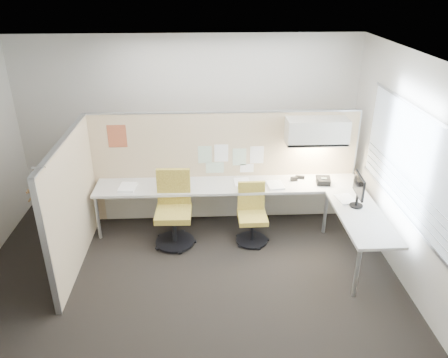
{
  "coord_description": "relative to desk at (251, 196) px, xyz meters",
  "views": [
    {
      "loc": [
        0.24,
        -4.63,
        3.63
      ],
      "look_at": [
        0.51,
        0.8,
        1.04
      ],
      "focal_mm": 35.0,
      "sensor_mm": 36.0,
      "label": 1
    }
  ],
  "objects": [
    {
      "name": "floor",
      "position": [
        -0.93,
        -1.13,
        -0.61
      ],
      "size": [
        5.5,
        4.5,
        0.01
      ],
      "primitive_type": "cube",
      "color": "black",
      "rests_on": "ground"
    },
    {
      "name": "ceiling",
      "position": [
        -0.93,
        -1.13,
        2.2
      ],
      "size": [
        5.5,
        4.5,
        0.01
      ],
      "primitive_type": "cube",
      "color": "white",
      "rests_on": "wall_back"
    },
    {
      "name": "wall_back",
      "position": [
        -0.93,
        1.12,
        0.8
      ],
      "size": [
        5.5,
        0.02,
        2.8
      ],
      "primitive_type": "cube",
      "color": "beige",
      "rests_on": "ground"
    },
    {
      "name": "wall_front",
      "position": [
        -0.93,
        -3.38,
        0.8
      ],
      "size": [
        5.5,
        0.02,
        2.8
      ],
      "primitive_type": "cube",
      "color": "beige",
      "rests_on": "ground"
    },
    {
      "name": "wall_right",
      "position": [
        1.82,
        -1.13,
        0.8
      ],
      "size": [
        0.02,
        4.5,
        2.8
      ],
      "primitive_type": "cube",
      "color": "beige",
      "rests_on": "ground"
    },
    {
      "name": "window_pane",
      "position": [
        1.79,
        -1.13,
        0.95
      ],
      "size": [
        0.01,
        2.8,
        1.3
      ],
      "primitive_type": "cube",
      "color": "#A4B3BF",
      "rests_on": "wall_right"
    },
    {
      "name": "partition_back",
      "position": [
        -0.38,
        0.47,
        0.27
      ],
      "size": [
        4.1,
        0.06,
        1.75
      ],
      "primitive_type": "cube",
      "color": "beige",
      "rests_on": "floor"
    },
    {
      "name": "partition_left",
      "position": [
        -2.43,
        -0.63,
        0.27
      ],
      "size": [
        0.06,
        2.2,
        1.75
      ],
      "primitive_type": "cube",
      "color": "beige",
      "rests_on": "floor"
    },
    {
      "name": "desk",
      "position": [
        0.0,
        0.0,
        0.0
      ],
      "size": [
        4.0,
        2.07,
        0.73
      ],
      "color": "beige",
      "rests_on": "floor"
    },
    {
      "name": "overhead_bin",
      "position": [
        0.97,
        0.26,
        0.91
      ],
      "size": [
        0.9,
        0.36,
        0.38
      ],
      "primitive_type": "cube",
      "color": "beige",
      "rests_on": "partition_back"
    },
    {
      "name": "task_light_strip",
      "position": [
        0.97,
        0.26,
        0.7
      ],
      "size": [
        0.6,
        0.06,
        0.02
      ],
      "primitive_type": "cube",
      "color": "#FFEABF",
      "rests_on": "overhead_bin"
    },
    {
      "name": "pinned_papers",
      "position": [
        -0.3,
        0.44,
        0.43
      ],
      "size": [
        1.01,
        0.0,
        0.47
      ],
      "color": "#8CBF8C",
      "rests_on": "partition_back"
    },
    {
      "name": "poster",
      "position": [
        -1.98,
        0.44,
        0.82
      ],
      "size": [
        0.28,
        0.0,
        0.35
      ],
      "primitive_type": "cube",
      "color": "#FF5A20",
      "rests_on": "partition_back"
    },
    {
      "name": "chair_left",
      "position": [
        -1.15,
        -0.23,
        -0.1
      ],
      "size": [
        0.57,
        0.57,
        1.08
      ],
      "rotation": [
        0.0,
        0.0,
        -0.02
      ],
      "color": "black",
      "rests_on": "floor"
    },
    {
      "name": "chair_right",
      "position": [
        -0.01,
        -0.26,
        -0.19
      ],
      "size": [
        0.47,
        0.47,
        0.88
      ],
      "rotation": [
        0.0,
        0.0,
        0.02
      ],
      "color": "black",
      "rests_on": "floor"
    },
    {
      "name": "monitor",
      "position": [
        1.37,
        -0.62,
        0.39
      ],
      "size": [
        0.18,
        0.44,
        0.46
      ],
      "rotation": [
        0.0,
        0.0,
        1.52
      ],
      "color": "black",
      "rests_on": "desk"
    },
    {
      "name": "phone",
      "position": [
        1.09,
        0.09,
        0.18
      ],
      "size": [
        0.23,
        0.21,
        0.12
      ],
      "rotation": [
        0.0,
        0.0,
        -0.12
      ],
      "color": "black",
      "rests_on": "desk"
    },
    {
      "name": "stapler",
      "position": [
        0.78,
        0.29,
        0.15
      ],
      "size": [
        0.15,
        0.07,
        0.05
      ],
      "primitive_type": "cube",
      "rotation": [
        0.0,
        0.0,
        -0.24
      ],
      "color": "black",
      "rests_on": "desk"
    },
    {
      "name": "tape_dispenser",
      "position": [
        0.68,
        0.22,
        0.16
      ],
      "size": [
        0.11,
        0.07,
        0.06
      ],
      "primitive_type": "cube",
      "rotation": [
        0.0,
        0.0,
        0.14
      ],
      "color": "black",
      "rests_on": "desk"
    },
    {
      "name": "coat_hook",
      "position": [
        -2.51,
        -1.48,
        0.82
      ],
      "size": [
        0.18,
        0.43,
        1.31
      ],
      "color": "silver",
      "rests_on": "partition_left"
    },
    {
      "name": "paper_stack_0",
      "position": [
        -1.84,
        0.08,
        0.15
      ],
      "size": [
        0.25,
        0.32,
        0.04
      ],
      "primitive_type": "cube",
      "rotation": [
        0.0,
        0.0,
        -0.08
      ],
      "color": "white",
      "rests_on": "desk"
    },
    {
      "name": "paper_stack_1",
      "position": [
        -1.25,
        0.16,
        0.14
      ],
      "size": [
        0.28,
        0.34,
        0.02
      ],
      "primitive_type": "cube",
      "rotation": [
        0.0,
        0.0,
        -0.17
      ],
      "color": "white",
      "rests_on": "desk"
    },
    {
      "name": "paper_stack_2",
      "position": [
        -0.13,
        0.19,
        0.14
      ],
      "size": [
        0.24,
        0.31,
        0.01
      ],
      "primitive_type": "cube",
      "rotation": [
        0.0,
        0.0,
        0.04
      ],
      "color": "white",
      "rests_on": "desk"
    },
    {
      "name": "paper_stack_3",
      "position": [
        0.36,
        0.06,
        0.14
      ],
      "size": [
        0.26,
        0.32,
        0.03
      ],
      "primitive_type": "cube",
      "rotation": [
        0.0,
        0.0,
        0.09
      ],
      "color": "white",
      "rests_on": "desk"
    },
    {
      "name": "paper_stack_4",
      "position": [
        1.29,
        -0.42,
        0.14
      ],
      "size": [
        0.27,
        0.33,
        0.02
      ],
      "primitive_type": "cube",
      "rotation": [
        0.0,
        0.0,
        0.15
      ],
      "color": "white",
      "rests_on": "desk"
    }
  ]
}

